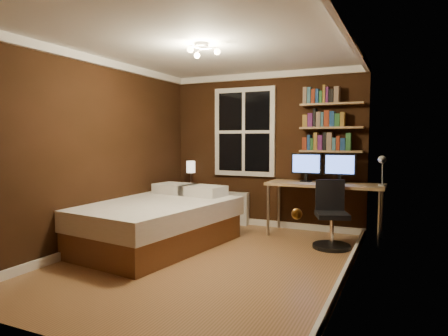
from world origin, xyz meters
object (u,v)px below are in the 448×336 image
at_px(monitor_left, 306,167).
at_px(office_chair, 331,223).
at_px(desk_lamp, 382,170).
at_px(bedside_lamp, 191,174).
at_px(radiator, 238,208).
at_px(desk, 325,187).
at_px(nightstand, 191,204).
at_px(bed, 153,222).
at_px(monitor_right, 340,168).

relative_size(monitor_left, office_chair, 0.51).
bearing_deg(monitor_left, desk_lamp, -10.05).
distance_m(bedside_lamp, monitor_left, 2.00).
height_order(bedside_lamp, radiator, bedside_lamp).
bearing_deg(bedside_lamp, desk, -2.05).
bearing_deg(bedside_lamp, monitor_left, 0.03).
bearing_deg(monitor_left, bedside_lamp, -179.97).
xyz_separation_m(nightstand, bedside_lamp, (0.00, 0.00, 0.53)).
relative_size(bed, office_chair, 2.68).
height_order(bedside_lamp, monitor_right, monitor_right).
bearing_deg(radiator, bedside_lamp, -169.82).
relative_size(nightstand, desk_lamp, 1.41).
distance_m(nightstand, radiator, 0.83).
height_order(monitor_left, office_chair, monitor_left).
relative_size(bedside_lamp, desk_lamp, 0.99).
relative_size(bedside_lamp, office_chair, 0.49).
distance_m(nightstand, bedside_lamp, 0.53).
bearing_deg(monitor_right, office_chair, -89.83).
xyz_separation_m(nightstand, office_chair, (2.49, -0.64, 0.02)).
relative_size(bedside_lamp, monitor_left, 0.96).
relative_size(monitor_right, office_chair, 0.51).
xyz_separation_m(monitor_right, office_chair, (0.00, -0.65, -0.68)).
height_order(bed, monitor_left, monitor_left).
height_order(nightstand, radiator, nightstand).
bearing_deg(desk_lamp, desk, 172.18).
xyz_separation_m(radiator, monitor_left, (1.18, -0.15, 0.74)).
relative_size(bedside_lamp, desk, 0.26).
xyz_separation_m(monitor_left, monitor_right, (0.49, 0.00, 0.00)).
bearing_deg(bedside_lamp, radiator, 10.18).
distance_m(monitor_right, office_chair, 0.94).
bearing_deg(desk_lamp, bed, -153.83).
distance_m(radiator, office_chair, 1.85).
height_order(bedside_lamp, desk, bedside_lamp).
bearing_deg(bed, nightstand, 108.24).
bearing_deg(desk, monitor_left, 164.20).
distance_m(radiator, desk, 1.56).
distance_m(bedside_lamp, monitor_right, 2.49).
bearing_deg(radiator, bed, -107.04).
distance_m(bedside_lamp, desk_lamp, 3.08).
relative_size(bedside_lamp, radiator, 0.80).
xyz_separation_m(bedside_lamp, monitor_right, (2.48, 0.00, 0.17)).
distance_m(nightstand, desk_lamp, 3.15).
distance_m(nightstand, desk, 2.33).
distance_m(bed, radiator, 1.78).
xyz_separation_m(bedside_lamp, monitor_left, (1.99, 0.00, 0.17)).
distance_m(monitor_right, desk_lamp, 0.61).
bearing_deg(office_chair, radiator, 134.28).
relative_size(radiator, office_chair, 0.61).
height_order(desk, office_chair, office_chair).
xyz_separation_m(desk, monitor_right, (0.20, 0.08, 0.28)).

